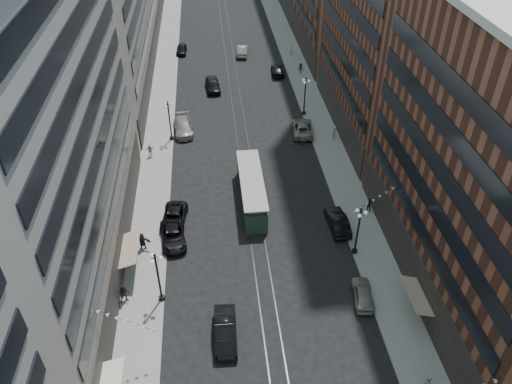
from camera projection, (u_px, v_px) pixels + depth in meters
name	position (u px, v px, depth m)	size (l,w,h in m)	color
ground	(239.00, 118.00, 70.06)	(220.00, 220.00, 0.00)	black
sidewalk_west	(163.00, 89.00, 77.02)	(4.00, 180.00, 0.15)	gray
sidewalk_east	(304.00, 83.00, 78.78)	(4.00, 180.00, 0.15)	gray
rail_west	(230.00, 87.00, 77.88)	(0.12, 180.00, 0.02)	#2D2D33
rail_east	(239.00, 86.00, 77.99)	(0.12, 180.00, 0.02)	#2D2D33
building_west_mid	(44.00, 139.00, 38.86)	(8.00, 36.00, 28.00)	gray
building_east_mid	(484.00, 172.00, 38.87)	(8.00, 30.00, 24.00)	brown
lamppost_sw_far	(158.00, 276.00, 42.19)	(1.03, 1.14, 5.52)	black
lamppost_sw_mid	(169.00, 119.00, 63.49)	(1.03, 1.14, 5.52)	black
lamppost_se_far	(358.00, 230.00, 46.82)	(1.03, 1.14, 5.52)	black
lamppost_se_mid	(305.00, 95.00, 68.91)	(1.03, 1.14, 5.52)	black
streetcar	(252.00, 191.00, 54.32)	(2.48, 11.22, 3.10)	#273D2E
car_2	(173.00, 236.00, 49.62)	(2.34, 5.07, 1.41)	black
car_4	(363.00, 294.00, 43.72)	(1.67, 4.15, 1.41)	gray
car_5	(226.00, 331.00, 40.44)	(1.77, 5.08, 1.67)	black
pedestrian_2	(124.00, 294.00, 43.18)	(0.95, 0.52, 1.95)	black
car_7	(174.00, 218.00, 51.83)	(2.38, 5.17, 1.44)	black
car_8	(183.00, 126.00, 66.53)	(2.35, 5.77, 1.67)	gray
car_9	(181.00, 49.00, 88.28)	(1.72, 4.29, 1.46)	black
car_10	(338.00, 221.00, 51.25)	(1.69, 4.84, 1.59)	black
car_11	(302.00, 128.00, 66.37)	(2.58, 5.60, 1.56)	gray
car_12	(278.00, 70.00, 81.33)	(1.99, 4.90, 1.42)	black
car_13	(213.00, 85.00, 76.53)	(2.08, 5.17, 1.76)	black
car_14	(242.00, 51.00, 87.54)	(1.70, 4.87, 1.60)	gray
pedestrian_5	(142.00, 241.00, 48.47)	(1.74, 0.50, 1.87)	black
pedestrian_6	(150.00, 150.00, 61.55)	(0.99, 0.45, 1.69)	#A8A18B
pedestrian_7	(368.00, 205.00, 53.23)	(0.74, 0.41, 1.53)	black
pedestrian_8	(334.00, 133.00, 64.82)	(0.67, 0.44, 1.84)	#A69F89
pedestrian_9	(301.00, 68.00, 81.05)	(1.10, 0.45, 1.70)	black
pedestrian_extra_0	(291.00, 50.00, 86.85)	(0.70, 0.46, 1.92)	#B9B09A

